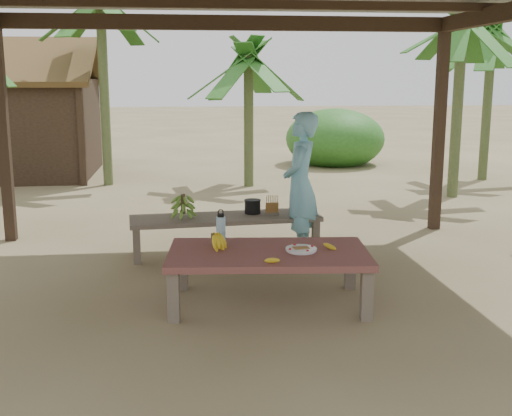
{
  "coord_description": "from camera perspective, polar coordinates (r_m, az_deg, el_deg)",
  "views": [
    {
      "loc": [
        -0.61,
        -5.94,
        2.04
      ],
      "look_at": [
        0.09,
        0.08,
        0.8
      ],
      "focal_mm": 45.0,
      "sensor_mm": 36.0,
      "label": 1
    }
  ],
  "objects": [
    {
      "name": "banana_plant_ne",
      "position": [
        11.5,
        17.84,
        14.48
      ],
      "size": [
        1.8,
        1.8,
        3.22
      ],
      "color": "#596638",
      "rests_on": "ground"
    },
    {
      "name": "banana_plant_n",
      "position": [
        12.07,
        -0.67,
        12.15
      ],
      "size": [
        1.8,
        1.8,
        2.64
      ],
      "color": "#596638",
      "rests_on": "ground"
    },
    {
      "name": "cooking_pot",
      "position": [
        7.6,
        -0.31,
        0.1
      ],
      "size": [
        0.19,
        0.19,
        0.16
      ],
      "primitive_type": "cylinder",
      "color": "black",
      "rests_on": "bench"
    },
    {
      "name": "work_table",
      "position": [
        5.81,
        1.11,
        -4.46
      ],
      "size": [
        1.88,
        1.16,
        0.5
      ],
      "rotation": [
        0.0,
        0.0,
        -0.09
      ],
      "color": "brown",
      "rests_on": "ground"
    },
    {
      "name": "ripe_banana_bunch",
      "position": [
        5.88,
        -3.86,
        -2.87
      ],
      "size": [
        0.29,
        0.26,
        0.15
      ],
      "primitive_type": null,
      "rotation": [
        0.0,
        0.0,
        -0.17
      ],
      "color": "yellow",
      "rests_on": "work_table"
    },
    {
      "name": "loose_banana_side",
      "position": [
        5.9,
        6.57,
        -3.41
      ],
      "size": [
        0.12,
        0.16,
        0.04
      ],
      "primitive_type": "ellipsoid",
      "rotation": [
        0.0,
        0.0,
        0.52
      ],
      "color": "yellow",
      "rests_on": "work_table"
    },
    {
      "name": "banana_plant_far",
      "position": [
        13.68,
        20.2,
        13.51
      ],
      "size": [
        1.8,
        1.8,
        3.16
      ],
      "color": "#596638",
      "rests_on": "ground"
    },
    {
      "name": "loose_banana_front",
      "position": [
        5.42,
        1.45,
        -4.68
      ],
      "size": [
        0.17,
        0.1,
        0.04
      ],
      "primitive_type": "ellipsoid",
      "rotation": [
        0.0,
        0.0,
        1.95
      ],
      "color": "yellow",
      "rests_on": "work_table"
    },
    {
      "name": "bench",
      "position": [
        7.49,
        -2.73,
        -1.14
      ],
      "size": [
        2.24,
        0.79,
        0.45
      ],
      "rotation": [
        0.0,
        0.0,
        0.09
      ],
      "color": "brown",
      "rests_on": "ground"
    },
    {
      "name": "banana_plant_nw",
      "position": [
        12.6,
        -13.65,
        16.52
      ],
      "size": [
        1.8,
        1.8,
        3.7
      ],
      "color": "#596638",
      "rests_on": "ground"
    },
    {
      "name": "woman",
      "position": [
        7.39,
        3.96,
        2.11
      ],
      "size": [
        0.58,
        0.7,
        1.66
      ],
      "primitive_type": "imported",
      "rotation": [
        0.0,
        0.0,
        -1.92
      ],
      "color": "#78C7E3",
      "rests_on": "ground"
    },
    {
      "name": "water_flask",
      "position": [
        6.05,
        -3.14,
        -1.85
      ],
      "size": [
        0.09,
        0.09,
        0.32
      ],
      "color": "teal",
      "rests_on": "work_table"
    },
    {
      "name": "skewer_rack",
      "position": [
        7.5,
        1.44,
        0.26
      ],
      "size": [
        0.19,
        0.1,
        0.24
      ],
      "primitive_type": null,
      "rotation": [
        0.0,
        0.0,
        0.09
      ],
      "color": "#A57F47",
      "rests_on": "bench"
    },
    {
      "name": "plate",
      "position": [
        5.79,
        4.03,
        -3.7
      ],
      "size": [
        0.28,
        0.28,
        0.04
      ],
      "color": "white",
      "rests_on": "work_table"
    },
    {
      "name": "green_banana_stalk",
      "position": [
        7.39,
        -6.49,
        0.22
      ],
      "size": [
        0.28,
        0.28,
        0.29
      ],
      "primitive_type": null,
      "rotation": [
        0.0,
        0.0,
        0.09
      ],
      "color": "#598C2D",
      "rests_on": "bench"
    },
    {
      "name": "ground",
      "position": [
        6.31,
        -0.7,
        -7.31
      ],
      "size": [
        80.0,
        80.0,
        0.0
      ],
      "primitive_type": "plane",
      "color": "brown",
      "rests_on": "ground"
    }
  ]
}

